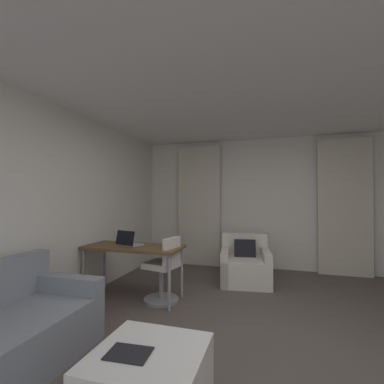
% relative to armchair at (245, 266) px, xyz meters
% --- Properties ---
extents(ground_plane, '(12.00, 12.00, 0.00)m').
position_rel_armchair_xyz_m(ground_plane, '(0.33, -2.01, -0.27)').
color(ground_plane, '#564C47').
extents(wall_window, '(5.12, 0.06, 2.60)m').
position_rel_armchair_xyz_m(wall_window, '(0.33, 1.02, 1.03)').
color(wall_window, silver).
rests_on(wall_window, ground).
extents(wall_left, '(0.06, 6.12, 2.60)m').
position_rel_armchair_xyz_m(wall_left, '(-2.20, -2.01, 1.03)').
color(wall_left, silver).
rests_on(wall_left, ground).
extents(ceiling, '(5.12, 6.12, 0.06)m').
position_rel_armchair_xyz_m(ceiling, '(0.33, -2.01, 2.36)').
color(ceiling, white).
rests_on(ceiling, wall_left).
extents(curtain_left_panel, '(0.90, 0.06, 2.50)m').
position_rel_armchair_xyz_m(curtain_left_panel, '(-1.04, 0.89, 0.98)').
color(curtain_left_panel, beige).
rests_on(curtain_left_panel, ground).
extents(curtain_right_panel, '(0.90, 0.06, 2.50)m').
position_rel_armchair_xyz_m(curtain_right_panel, '(1.71, 0.89, 0.98)').
color(curtain_right_panel, beige).
rests_on(curtain_right_panel, ground).
extents(armchair, '(0.89, 0.92, 0.78)m').
position_rel_armchair_xyz_m(armchair, '(0.00, 0.00, 0.00)').
color(armchair, silver).
rests_on(armchair, ground).
extents(desk, '(1.38, 0.59, 0.74)m').
position_rel_armchair_xyz_m(desk, '(-1.45, -1.17, 0.40)').
color(desk, brown).
rests_on(desk, ground).
extents(desk_chair, '(0.48, 0.48, 0.88)m').
position_rel_armchair_xyz_m(desk_chair, '(-0.99, -1.17, 0.12)').
color(desk_chair, gray).
rests_on(desk_chair, ground).
extents(laptop, '(0.37, 0.32, 0.22)m').
position_rel_armchair_xyz_m(laptop, '(-1.52, -1.17, 0.51)').
color(laptop, '#ADADB2').
rests_on(laptop, desk).
extents(coffee_table, '(0.73, 0.71, 0.41)m').
position_rel_armchair_xyz_m(coffee_table, '(-0.36, -2.96, -0.06)').
color(coffee_table, white).
rests_on(coffee_table, ground).
extents(magazine_open, '(0.29, 0.22, 0.01)m').
position_rel_armchair_xyz_m(magazine_open, '(-0.46, -3.03, 0.15)').
color(magazine_open, black).
rests_on(magazine_open, coffee_table).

